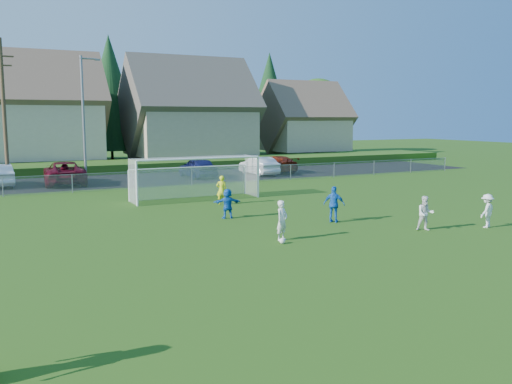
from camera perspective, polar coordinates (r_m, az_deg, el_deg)
ground at (r=18.05m, az=11.58°, el=-7.51°), size 160.00×160.00×0.00m
asphalt_lot at (r=42.79m, az=-11.81°, el=1.32°), size 60.00×60.00×0.00m
grass_embankment at (r=50.00m, az=-14.04°, el=2.63°), size 70.00×6.00×0.80m
soccer_ball at (r=20.55m, az=2.78°, el=-5.16°), size 0.22×0.22×0.22m
player_white_a at (r=21.01m, az=2.76°, el=-3.01°), size 0.68×0.59×1.56m
player_white_b at (r=23.88m, az=17.40°, el=-2.16°), size 0.89×0.83×1.47m
player_white_c at (r=25.48m, az=23.15°, el=-1.83°), size 1.06×0.79×1.46m
player_blue_a at (r=24.81m, az=8.22°, el=-1.29°), size 0.96×0.98×1.65m
player_blue_b at (r=25.59m, az=-3.01°, el=-1.21°), size 1.38×0.71×1.42m
goalkeeper at (r=29.72m, az=-3.63°, el=0.21°), size 0.68×0.57×1.59m
car_c at (r=41.08m, az=-19.51°, el=1.92°), size 3.16×6.09×1.64m
car_e at (r=43.23m, az=-6.14°, el=2.57°), size 1.96×4.72×1.60m
car_f at (r=45.06m, az=0.31°, el=2.77°), size 1.64×4.59×1.51m
car_g at (r=47.35m, az=2.10°, el=2.96°), size 2.21×5.01×1.43m
soccer_goal at (r=31.74m, az=-6.54°, el=2.17°), size 7.42×1.90×2.50m
chainlink_fence at (r=37.46m, az=-9.66°, el=1.43°), size 52.06×0.06×1.20m
streetlight at (r=40.13m, az=-17.64°, el=7.62°), size 1.38×0.18×9.00m
utility_pole at (r=40.64m, az=-25.00°, el=7.69°), size 1.60×0.26×10.00m
houses_row at (r=57.59m, az=-13.99°, el=10.19°), size 53.90×11.45×13.27m
tree_row at (r=63.52m, az=-16.08°, el=9.49°), size 65.98×12.36×13.80m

